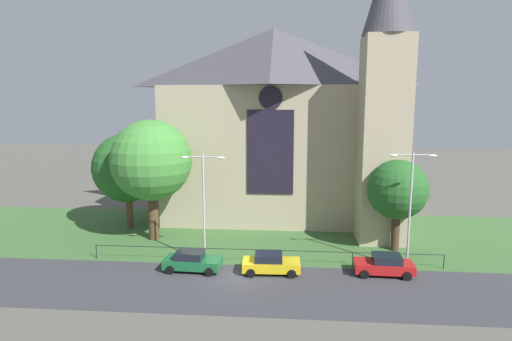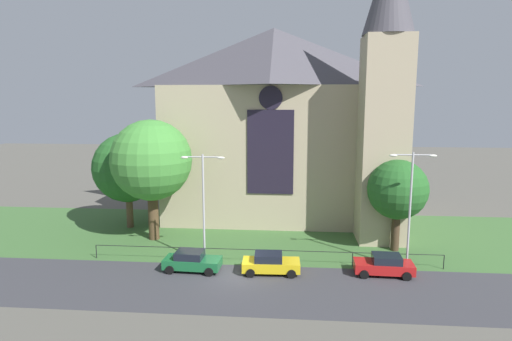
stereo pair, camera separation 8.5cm
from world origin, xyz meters
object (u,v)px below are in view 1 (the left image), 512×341
Objects in this scene: church_building at (280,122)px; tree_left_far at (127,168)px; tree_right_near at (398,190)px; parked_car_red at (384,265)px; streetlamp_near at (204,195)px; parked_car_green at (192,261)px; tree_left_near at (151,161)px; parked_car_yellow at (271,263)px; streetlamp_far at (411,196)px.

church_building is 16.31m from tree_left_far.
parked_car_red is at bearing -110.13° from tree_right_near.
streetlamp_near is (-5.46, -14.09, -4.86)m from church_building.
parked_car_green is at bearing -50.07° from tree_left_far.
tree_right_near is 16.04m from streetlamp_near.
tree_left_near is (3.57, -3.43, 1.23)m from tree_left_far.
tree_left_far is 2.20× the size of parked_car_green.
tree_right_near is at bearing 27.29° from parked_car_yellow.
parked_car_green is 1.00× the size of parked_car_yellow.
streetlamp_far is 16.89m from parked_car_green.
parked_car_yellow is (5.26, -1.70, -4.67)m from streetlamp_near.
church_building is 2.93× the size of streetlamp_far.
streetlamp_far is 2.08× the size of parked_car_yellow.
church_building is at bearing -60.27° from parked_car_red.
tree_left_far is 1.10× the size of streetlamp_near.
streetlamp_near is 2.00× the size of parked_car_green.
streetlamp_far is at bearing -54.57° from church_building.
streetlamp_near is at bearing -43.00° from tree_left_far.
parked_car_red is (14.14, 0.39, 0.00)m from parked_car_green.
tree_left_near reaches higher than streetlamp_far.
parked_car_green is at bearing -160.26° from tree_right_near.
streetlamp_near is 14.38m from parked_car_red.
streetlamp_near is at bearing -3.54° from parked_car_red.
church_building is 3.35× the size of tree_right_near.
tree_right_near is 1.82× the size of parked_car_red.
tree_left_far is 18.70m from parked_car_yellow.
streetlamp_far reaches higher than parked_car_green.
church_building is 17.92m from streetlamp_far.
streetlamp_far is at bearing -19.34° from tree_left_far.
streetlamp_near is 2.01× the size of parked_car_red.
streetlamp_near is 7.24m from parked_car_yellow.
parked_car_red is (22.88, -10.05, -5.28)m from tree_left_far.
streetlamp_far is at bearing 7.41° from parked_car_yellow.
parked_car_green is (-16.12, -5.79, -4.48)m from tree_right_near.
streetlamp_near is at bearing -165.34° from tree_right_near.
tree_left_near is (-11.23, -8.81, -3.02)m from church_building.
tree_left_far reaches higher than parked_car_green.
church_building is at bearing 19.96° from tree_left_far.
parked_car_yellow is at bearing -90.70° from church_building.
church_building reaches higher than streetlamp_far.
tree_left_near is 21.42m from tree_right_near.
tree_right_near is 7.29m from parked_car_red.
church_building is 2.38× the size of tree_left_near.
tree_right_near is at bearing 14.66° from streetlamp_near.
church_building reaches higher than tree_left_near.
parked_car_yellow is at bearing 2.92° from parked_car_green.
tree_left_far is 25.54m from parked_car_red.
tree_left_near reaches higher than tree_right_near.
streetlamp_near is 0.96× the size of streetlamp_far.
church_building is 2.76× the size of tree_left_far.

